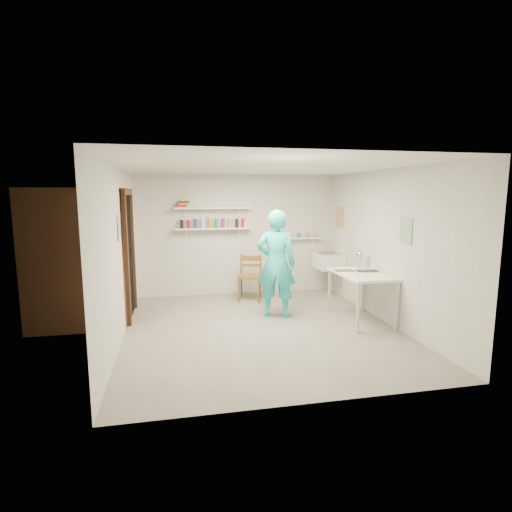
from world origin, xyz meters
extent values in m
cube|color=slate|center=(0.00, 0.00, -0.01)|extent=(4.00, 4.50, 0.02)
cube|color=silver|center=(0.00, 0.00, 2.41)|extent=(4.00, 4.50, 0.02)
cube|color=silver|center=(0.00, 2.26, 1.20)|extent=(4.00, 0.02, 2.40)
cube|color=silver|center=(0.00, -2.26, 1.20)|extent=(4.00, 0.02, 2.40)
cube|color=silver|center=(-2.01, 0.00, 1.20)|extent=(0.02, 4.50, 2.40)
cube|color=silver|center=(2.01, 0.00, 1.20)|extent=(0.02, 4.50, 2.40)
cube|color=black|center=(-1.99, 1.05, 1.00)|extent=(0.02, 0.90, 2.00)
cube|color=brown|center=(-2.70, 1.05, 1.05)|extent=(1.40, 1.50, 2.10)
cube|color=brown|center=(-1.97, 1.05, 2.05)|extent=(0.06, 1.05, 0.10)
cube|color=brown|center=(-1.97, 0.55, 1.00)|extent=(0.06, 0.10, 2.00)
cube|color=brown|center=(-1.97, 1.55, 1.00)|extent=(0.06, 0.10, 2.00)
cube|color=white|center=(-0.50, 2.13, 1.35)|extent=(1.50, 0.22, 0.03)
cube|color=white|center=(-0.50, 2.13, 1.75)|extent=(1.50, 0.22, 0.03)
cube|color=white|center=(1.35, 2.17, 1.12)|extent=(0.70, 0.14, 0.03)
cube|color=#334C7F|center=(-1.99, 0.05, 1.55)|extent=(0.01, 0.28, 0.36)
cube|color=#995933|center=(1.99, 1.80, 1.55)|extent=(0.01, 0.34, 0.42)
cube|color=#3F724C|center=(1.99, -0.55, 1.50)|extent=(0.01, 0.30, 0.38)
cube|color=white|center=(1.75, 1.70, 0.70)|extent=(0.48, 0.60, 0.30)
imported|color=#2ACDD3|center=(0.37, 0.56, 0.89)|extent=(0.75, 0.62, 1.77)
cylinder|color=#C6C487|center=(0.30, 0.77, 1.18)|extent=(0.31, 0.14, 0.32)
cube|color=brown|center=(0.14, 1.66, 0.47)|extent=(0.53, 0.52, 0.93)
cube|color=white|center=(1.64, 0.06, 0.39)|extent=(0.70, 1.17, 0.78)
sphere|color=silver|center=(1.83, 0.52, 1.00)|extent=(0.15, 0.15, 0.15)
cylinder|color=black|center=(-1.13, 2.13, 1.45)|extent=(0.06, 0.06, 0.17)
cylinder|color=red|center=(-0.99, 2.13, 1.45)|extent=(0.06, 0.06, 0.17)
cylinder|color=blue|center=(-0.85, 2.13, 1.45)|extent=(0.06, 0.06, 0.17)
cylinder|color=white|center=(-0.71, 2.13, 1.45)|extent=(0.06, 0.06, 0.17)
cylinder|color=orange|center=(-0.57, 2.13, 1.45)|extent=(0.06, 0.06, 0.17)
cylinder|color=#268C3F|center=(-0.43, 2.13, 1.45)|extent=(0.06, 0.06, 0.17)
cylinder|color=#8C268C|center=(-0.29, 2.13, 1.45)|extent=(0.06, 0.06, 0.17)
cylinder|color=gold|center=(-0.15, 2.13, 1.45)|extent=(0.06, 0.06, 0.17)
cylinder|color=black|center=(-0.01, 2.13, 1.45)|extent=(0.06, 0.06, 0.17)
cylinder|color=red|center=(0.13, 2.13, 1.45)|extent=(0.06, 0.06, 0.17)
cube|color=red|center=(-1.10, 2.13, 1.78)|extent=(0.18, 0.14, 0.03)
cube|color=#1933A5|center=(-1.08, 2.13, 1.81)|extent=(0.18, 0.14, 0.03)
cube|color=orange|center=(-1.06, 2.13, 1.83)|extent=(0.18, 0.14, 0.03)
cube|color=black|center=(-1.04, 2.13, 1.86)|extent=(0.18, 0.14, 0.03)
cube|color=yellow|center=(-1.02, 2.13, 1.89)|extent=(0.18, 0.14, 0.03)
cylinder|color=silver|center=(1.14, 2.17, 1.18)|extent=(0.07, 0.07, 0.09)
cylinder|color=#335999|center=(1.28, 2.17, 1.18)|extent=(0.07, 0.07, 0.09)
cylinder|color=orange|center=(1.42, 2.17, 1.18)|extent=(0.07, 0.07, 0.09)
cylinder|color=#999999|center=(1.56, 2.17, 1.18)|extent=(0.07, 0.07, 0.09)
cube|color=silver|center=(1.64, 0.06, 0.78)|extent=(0.30, 0.22, 0.00)
cube|color=#4C4742|center=(1.64, 0.06, 0.78)|extent=(0.30, 0.22, 0.00)
cube|color=beige|center=(1.64, 0.06, 0.79)|extent=(0.30, 0.22, 0.00)
cube|color=#383330|center=(1.64, 0.06, 0.79)|extent=(0.30, 0.22, 0.00)
camera|label=1|loc=(-1.26, -5.67, 2.00)|focal=28.00mm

